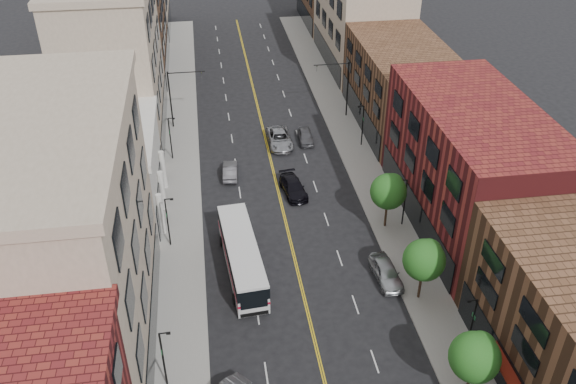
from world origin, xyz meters
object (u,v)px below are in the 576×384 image
city_bus (242,255)px  car_lane_behind (230,171)px  car_parked_far (386,272)px  car_lane_c (305,136)px  car_lane_a (293,187)px  car_lane_b (280,139)px

city_bus → car_lane_behind: city_bus is taller
city_bus → car_parked_far: 12.39m
car_parked_far → car_lane_c: bearing=92.1°
car_lane_behind → car_lane_a: size_ratio=0.83×
car_lane_a → car_lane_b: 10.61m
car_parked_far → car_lane_b: (-5.76, 25.05, -0.01)m
car_parked_far → car_lane_a: (-5.76, 14.44, -0.08)m
car_parked_far → car_lane_c: 25.51m
car_parked_far → car_lane_c: (-2.61, 25.37, -0.12)m
city_bus → car_lane_b: size_ratio=2.05×
city_bus → car_lane_b: city_bus is taller
city_bus → car_lane_a: 13.13m
car_lane_behind → car_lane_c: (9.40, 6.60, 0.00)m
car_lane_a → car_lane_b: (0.00, 10.61, 0.07)m
car_lane_c → car_lane_b: bearing=-171.9°
car_lane_b → car_parked_far: bearing=-78.0°
city_bus → car_lane_c: bearing=62.7°
car_lane_behind → car_lane_c: car_lane_c is taller
car_lane_behind → car_lane_b: (6.26, 6.27, 0.11)m
car_lane_a → car_lane_behind: bearing=137.5°
city_bus → car_lane_b: (6.24, 22.12, -0.96)m
car_parked_far → city_bus: bearing=162.5°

